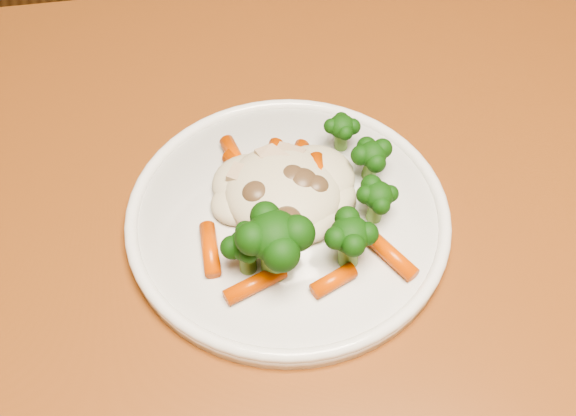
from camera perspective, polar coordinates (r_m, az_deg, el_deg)
The scene contains 3 objects.
dining_table at distance 0.62m, azimuth -5.49°, elevation -12.63°, with size 1.21×0.87×0.75m.
plate at distance 0.56m, azimuth -0.00°, elevation -0.86°, with size 0.25×0.25×0.01m, color white.
meal at distance 0.53m, azimuth 0.62°, elevation 0.37°, with size 0.16×0.17×0.05m.
Camera 1 is at (-0.14, -0.40, 1.20)m, focal length 45.00 mm.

